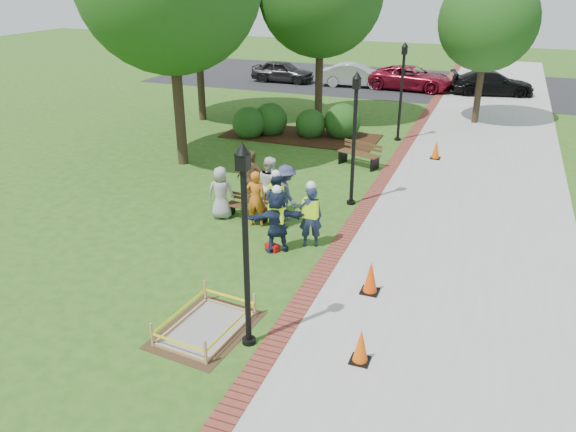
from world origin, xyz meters
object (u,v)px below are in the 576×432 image
at_px(hivis_worker_a, 277,219).
at_px(cone_front, 361,347).
at_px(hivis_worker_b, 310,215).
at_px(hivis_worker_c, 276,198).
at_px(wet_concrete_pad, 206,321).
at_px(lamp_near, 245,234).
at_px(bench_near, 247,212).

bearing_deg(hivis_worker_a, cone_front, -49.41).
relative_size(cone_front, hivis_worker_a, 0.40).
xyz_separation_m(cone_front, hivis_worker_a, (-3.28, 3.83, 0.58)).
bearing_deg(hivis_worker_b, hivis_worker_c, 147.11).
height_order(wet_concrete_pad, lamp_near, lamp_near).
bearing_deg(wet_concrete_pad, hivis_worker_b, 80.34).
relative_size(lamp_near, hivis_worker_c, 2.42).
relative_size(lamp_near, hivis_worker_a, 2.25).
height_order(lamp_near, hivis_worker_b, lamp_near).
relative_size(hivis_worker_b, hivis_worker_c, 1.08).
distance_m(hivis_worker_a, hivis_worker_c, 1.60).
bearing_deg(bench_near, hivis_worker_b, -23.28).
bearing_deg(hivis_worker_a, hivis_worker_b, 38.33).
bearing_deg(lamp_near, bench_near, 115.02).
xyz_separation_m(wet_concrete_pad, hivis_worker_b, (0.77, 4.55, 0.71)).
bearing_deg(lamp_near, cone_front, 5.39).
height_order(wet_concrete_pad, hivis_worker_c, hivis_worker_c).
bearing_deg(cone_front, wet_concrete_pad, -177.69).
height_order(cone_front, lamp_near, lamp_near).
distance_m(wet_concrete_pad, cone_front, 3.32).
relative_size(cone_front, hivis_worker_c, 0.43).
bearing_deg(hivis_worker_c, lamp_near, -73.51).
distance_m(lamp_near, hivis_worker_c, 5.97).
height_order(bench_near, cone_front, cone_front).
relative_size(bench_near, cone_front, 1.87).
xyz_separation_m(wet_concrete_pad, bench_near, (-1.60, 5.57, 0.00)).
relative_size(hivis_worker_a, hivis_worker_b, 1.00).
height_order(cone_front, hivis_worker_c, hivis_worker_c).
distance_m(hivis_worker_b, hivis_worker_c, 1.63).
bearing_deg(lamp_near, hivis_worker_b, 93.24).
bearing_deg(lamp_near, hivis_worker_c, 106.49).
distance_m(bench_near, hivis_worker_c, 1.20).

